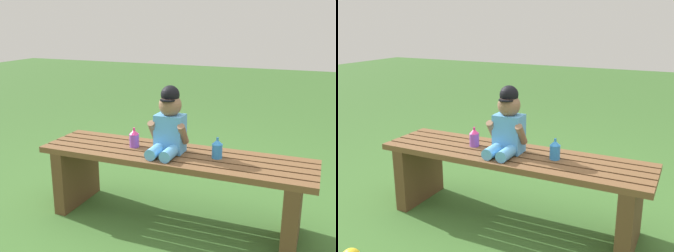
% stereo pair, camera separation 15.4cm
% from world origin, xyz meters
% --- Properties ---
extents(ground_plane, '(16.00, 16.00, 0.00)m').
position_xyz_m(ground_plane, '(0.00, 0.00, 0.00)').
color(ground_plane, '#3D6B2D').
extents(park_bench, '(1.65, 0.42, 0.45)m').
position_xyz_m(park_bench, '(0.00, 0.00, 0.30)').
color(park_bench, brown).
rests_on(park_bench, ground_plane).
extents(child_figure, '(0.23, 0.27, 0.40)m').
position_xyz_m(child_figure, '(-0.03, 0.00, 0.63)').
color(child_figure, '#59A5E5').
rests_on(child_figure, park_bench).
extents(sippy_cup_left, '(0.06, 0.06, 0.12)m').
position_xyz_m(sippy_cup_left, '(-0.27, 0.02, 0.51)').
color(sippy_cup_left, '#8C4CCC').
rests_on(sippy_cup_left, park_bench).
extents(sippy_cup_right, '(0.06, 0.06, 0.12)m').
position_xyz_m(sippy_cup_right, '(0.26, 0.02, 0.51)').
color(sippy_cup_right, '#338CE5').
rests_on(sippy_cup_right, park_bench).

